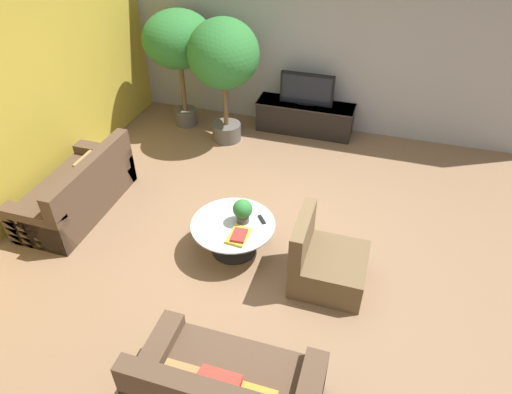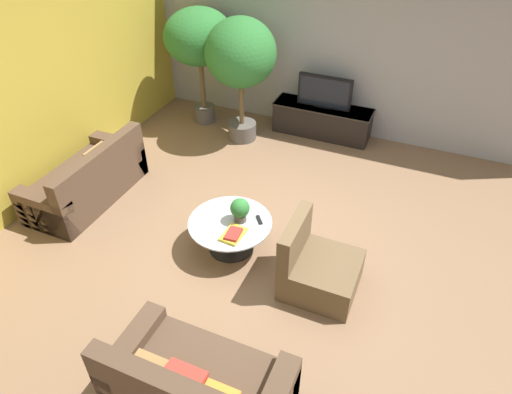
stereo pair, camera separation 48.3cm
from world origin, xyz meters
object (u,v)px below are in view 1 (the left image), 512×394
(potted_palm_tall, at_px, (178,42))
(potted_palm_corner, at_px, (224,58))
(armchair_wicker, at_px, (325,263))
(potted_plant_tabletop, at_px, (243,210))
(coffee_table, at_px, (233,231))
(couch_near_entry, at_px, (227,393))
(couch_by_wall, at_px, (78,192))
(television, at_px, (307,89))
(media_console, at_px, (305,117))

(potted_palm_tall, relative_size, potted_palm_corner, 0.98)
(potted_palm_tall, height_order, potted_palm_corner, potted_palm_corner)
(armchair_wicker, relative_size, potted_plant_tabletop, 2.81)
(potted_plant_tabletop, bearing_deg, coffee_table, -144.40)
(coffee_table, height_order, potted_plant_tabletop, potted_plant_tabletop)
(couch_near_entry, bearing_deg, couch_by_wall, -35.76)
(television, height_order, potted_palm_corner, potted_palm_corner)
(armchair_wicker, bearing_deg, media_console, 15.81)
(television, distance_m, couch_near_entry, 5.13)
(couch_by_wall, bearing_deg, couch_near_entry, 54.24)
(coffee_table, bearing_deg, potted_plant_tabletop, 35.60)
(potted_palm_corner, bearing_deg, television, 28.60)
(media_console, xyz_separation_m, couch_near_entry, (0.42, -5.09, 0.01))
(couch_by_wall, distance_m, potted_plant_tabletop, 2.38)
(potted_palm_corner, distance_m, potted_plant_tabletop, 2.79)
(couch_near_entry, relative_size, potted_palm_corner, 0.77)
(coffee_table, relative_size, couch_near_entry, 0.65)
(couch_near_entry, bearing_deg, armchair_wicker, -106.62)
(couch_near_entry, bearing_deg, potted_palm_corner, -69.98)
(potted_palm_corner, xyz_separation_m, potted_plant_tabletop, (1.10, -2.43, -0.83))
(television, bearing_deg, potted_palm_tall, -170.37)
(potted_plant_tabletop, bearing_deg, television, 88.17)
(couch_by_wall, bearing_deg, potted_plant_tabletop, 88.45)
(couch_by_wall, distance_m, potted_palm_corner, 2.91)
(coffee_table, xyz_separation_m, potted_plant_tabletop, (0.10, 0.07, 0.29))
(couch_near_entry, xyz_separation_m, armchair_wicker, (0.52, 1.75, -0.01))
(armchair_wicker, bearing_deg, coffee_table, 80.83)
(media_console, distance_m, couch_near_entry, 5.11)
(television, xyz_separation_m, coffee_table, (-0.20, -3.15, -0.49))
(couch_by_wall, bearing_deg, coffee_table, 86.56)
(coffee_table, bearing_deg, television, 86.39)
(media_console, height_order, coffee_table, media_console)
(couch_by_wall, distance_m, armchair_wicker, 3.42)
(potted_plant_tabletop, bearing_deg, potted_palm_tall, 125.95)
(coffee_table, height_order, couch_near_entry, couch_near_entry)
(coffee_table, bearing_deg, couch_by_wall, 176.56)
(coffee_table, height_order, couch_by_wall, couch_by_wall)
(coffee_table, relative_size, couch_by_wall, 0.58)
(media_console, bearing_deg, armchair_wicker, -74.19)
(armchair_wicker, xyz_separation_m, potted_plant_tabletop, (-1.04, 0.26, 0.31))
(couch_by_wall, relative_size, couch_near_entry, 1.11)
(potted_palm_tall, bearing_deg, media_console, 9.68)
(media_console, bearing_deg, potted_palm_tall, -170.32)
(armchair_wicker, bearing_deg, potted_palm_corner, 38.54)
(couch_near_entry, bearing_deg, coffee_table, -72.21)
(armchair_wicker, xyz_separation_m, potted_palm_corner, (-2.14, 2.69, 1.14))
(media_console, xyz_separation_m, coffee_table, (-0.20, -3.15, 0.02))
(armchair_wicker, height_order, potted_palm_tall, potted_palm_tall)
(armchair_wicker, bearing_deg, potted_plant_tabletop, 76.19)
(media_console, distance_m, potted_plant_tabletop, 3.10)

